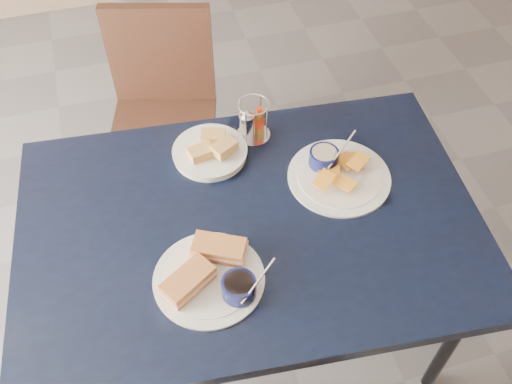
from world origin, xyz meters
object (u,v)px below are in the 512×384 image
object	(u,v)px
dining_table	(250,232)
bread_basket	(211,151)
sandwich_plate	(212,274)
chair_far	(158,102)
condiment_caddy	(252,123)
plantain_plate	(335,170)

from	to	relation	value
dining_table	bread_basket	size ratio (longest dim) A/B	6.04
sandwich_plate	bread_basket	distance (m)	0.45
bread_basket	chair_far	bearing A→B (deg)	99.97
condiment_caddy	plantain_plate	bearing A→B (deg)	-49.77
plantain_plate	sandwich_plate	bearing A→B (deg)	-149.95
chair_far	bread_basket	size ratio (longest dim) A/B	3.82
chair_far	condiment_caddy	distance (m)	0.66
dining_table	bread_basket	xyz separation A→B (m)	(-0.05, 0.28, 0.08)
sandwich_plate	condiment_caddy	bearing A→B (deg)	63.24
sandwich_plate	bread_basket	size ratio (longest dim) A/B	1.36
dining_table	sandwich_plate	distance (m)	0.23
chair_far	plantain_plate	distance (m)	0.92
chair_far	plantain_plate	size ratio (longest dim) A/B	2.82
chair_far	sandwich_plate	distance (m)	1.05
chair_far	condiment_caddy	size ratio (longest dim) A/B	6.47
condiment_caddy	chair_far	bearing A→B (deg)	115.15
dining_table	plantain_plate	world-z (taller)	plantain_plate
plantain_plate	dining_table	bearing A→B (deg)	-161.71
sandwich_plate	condiment_caddy	size ratio (longest dim) A/B	2.30
bread_basket	condiment_caddy	xyz separation A→B (m)	(0.15, 0.05, 0.04)
dining_table	chair_far	size ratio (longest dim) A/B	1.58
dining_table	sandwich_plate	xyz separation A→B (m)	(-0.15, -0.16, 0.08)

